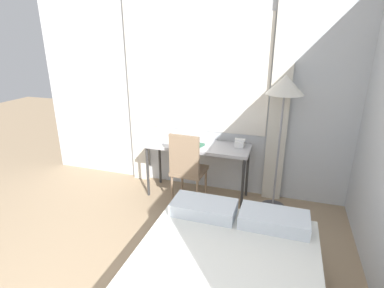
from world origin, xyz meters
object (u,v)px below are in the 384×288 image
(desk_chair, at_px, (187,166))
(standing_lamp, at_px, (284,95))
(desk, at_px, (198,149))
(book, at_px, (195,144))
(telephone, at_px, (240,143))

(desk_chair, bearing_deg, standing_lamp, 16.47)
(desk, distance_m, book, 0.09)
(desk_chair, height_order, book, desk_chair)
(desk, distance_m, standing_lamp, 1.28)
(desk, bearing_deg, standing_lamp, -0.88)
(desk_chair, distance_m, standing_lamp, 1.43)
(standing_lamp, relative_size, telephone, 10.11)
(desk, relative_size, standing_lamp, 0.81)
(desk, xyz_separation_m, desk_chair, (-0.05, -0.28, -0.13))
(book, bearing_deg, desk_chair, -96.44)
(telephone, distance_m, book, 0.58)
(desk, bearing_deg, desk_chair, -100.75)
(standing_lamp, height_order, book, standing_lamp)
(desk, xyz_separation_m, standing_lamp, (1.02, -0.02, 0.78))
(telephone, xyz_separation_m, book, (-0.56, -0.14, -0.03))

